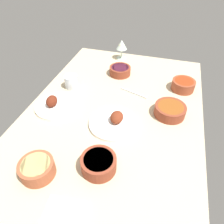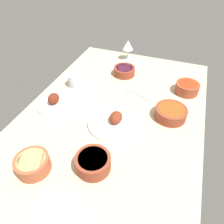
{
  "view_description": "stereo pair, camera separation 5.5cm",
  "coord_description": "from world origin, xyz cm",
  "views": [
    {
      "loc": [
        75.31,
        21.91,
        75.64
      ],
      "look_at": [
        0.0,
        0.0,
        6.0
      ],
      "focal_mm": 33.19,
      "sensor_mm": 36.0,
      "label": 1
    },
    {
      "loc": [
        73.61,
        27.1,
        75.64
      ],
      "look_at": [
        0.0,
        0.0,
        6.0
      ],
      "focal_mm": 33.19,
      "sensor_mm": 36.0,
      "label": 2
    }
  ],
  "objects": [
    {
      "name": "water_tumbler",
      "position": [
        -17.2,
        -30.21,
        7.82
      ],
      "size": [
        7.77,
        7.77,
        7.65
      ],
      "primitive_type": "cylinder",
      "color": "silver",
      "rests_on": "dining_table"
    },
    {
      "name": "plate_center_main",
      "position": [
        6.03,
        2.73,
        5.49
      ],
      "size": [
        23.67,
        23.67,
        6.53
      ],
      "color": "white",
      "rests_on": "dining_table"
    },
    {
      "name": "folded_napkin",
      "position": [
        56.21,
        -1.04,
        4.6
      ],
      "size": [
        20.43,
        15.57,
        1.2
      ],
      "primitive_type": "cube",
      "rotation": [
        0.0,
        0.0,
        0.11
      ],
      "color": "white",
      "rests_on": "dining_table"
    },
    {
      "name": "bowl_onions",
      "position": [
        -39.61,
        -6.11,
        6.86
      ],
      "size": [
        13.64,
        13.64,
        5.23
      ],
      "color": "brown",
      "rests_on": "dining_table"
    },
    {
      "name": "wine_glass",
      "position": [
        -61.1,
        -10.67,
        13.93
      ],
      "size": [
        7.6,
        7.6,
        14.0
      ],
      "color": "silver",
      "rests_on": "dining_table"
    },
    {
      "name": "plate_far_side",
      "position": [
        2.07,
        -30.4,
        5.52
      ],
      "size": [
        23.35,
        23.35,
        7.24
      ],
      "color": "white",
      "rests_on": "dining_table"
    },
    {
      "name": "bowl_cream",
      "position": [
        31.8,
        3.85,
        7.41
      ],
      "size": [
        13.98,
        13.98,
        6.3
      ],
      "color": "brown",
      "rests_on": "dining_table"
    },
    {
      "name": "bowl_pasta",
      "position": [
        40.51,
        -17.93,
        7.42
      ],
      "size": [
        13.41,
        13.41,
        6.32
      ],
      "color": "#A35133",
      "rests_on": "dining_table"
    },
    {
      "name": "bowl_sauce",
      "position": [
        -33.37,
        33.74,
        7.25
      ],
      "size": [
        13.21,
        13.21,
        6.0
      ],
      "color": "brown",
      "rests_on": "dining_table"
    },
    {
      "name": "bowl_soup",
      "position": [
        -8.53,
        28.06,
        7.02
      ],
      "size": [
        15.68,
        15.68,
        5.55
      ],
      "color": "brown",
      "rests_on": "dining_table"
    },
    {
      "name": "fork_loose",
      "position": [
        -21.18,
        7.09,
        4.4
      ],
      "size": [
        6.29,
        16.47,
        0.8
      ],
      "primitive_type": "cube",
      "rotation": [
        0.0,
        0.0,
        4.39
      ],
      "color": "silver",
      "rests_on": "dining_table"
    },
    {
      "name": "dining_table",
      "position": [
        0.0,
        0.0,
        2.0
      ],
      "size": [
        140.0,
        90.0,
        4.0
      ],
      "primitive_type": "cube",
      "color": "#C6B28E",
      "rests_on": "ground"
    }
  ]
}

